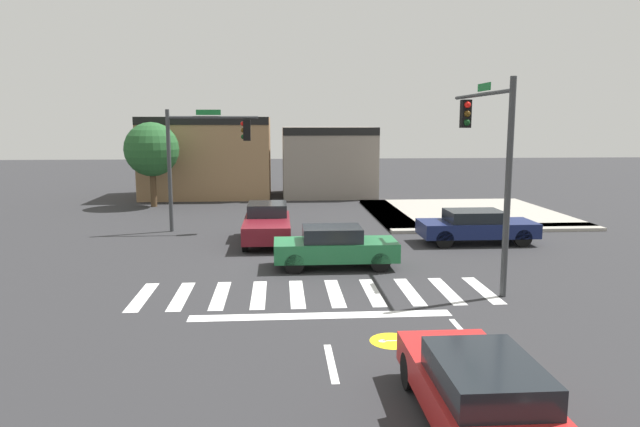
% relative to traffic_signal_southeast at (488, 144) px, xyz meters
% --- Properties ---
extents(ground_plane, '(120.00, 120.00, 0.00)m').
position_rel_traffic_signal_southeast_xyz_m(ground_plane, '(-5.35, 3.42, -4.31)').
color(ground_plane, '#2B2B2D').
extents(crosswalk_near, '(10.40, 2.82, 0.01)m').
position_rel_traffic_signal_southeast_xyz_m(crosswalk_near, '(-5.35, -1.08, -4.31)').
color(crosswalk_near, silver).
rests_on(crosswalk_near, ground_plane).
extents(lane_markings, '(6.80, 20.25, 0.01)m').
position_rel_traffic_signal_southeast_xyz_m(lane_markings, '(-4.24, -8.60, -4.31)').
color(lane_markings, white).
rests_on(lane_markings, ground_plane).
extents(bike_detector_marking, '(1.05, 1.05, 0.01)m').
position_rel_traffic_signal_southeast_xyz_m(bike_detector_marking, '(-3.84, -4.95, -4.31)').
color(bike_detector_marking, yellow).
rests_on(bike_detector_marking, ground_plane).
extents(curb_corner_northeast, '(10.00, 10.60, 0.15)m').
position_rel_traffic_signal_southeast_xyz_m(curb_corner_northeast, '(3.14, 12.84, -4.24)').
color(curb_corner_northeast, '#9E998E').
rests_on(curb_corner_northeast, ground_plane).
extents(storefront_row, '(15.38, 5.97, 5.31)m').
position_rel_traffic_signal_southeast_xyz_m(storefront_row, '(-8.10, 22.29, -1.76)').
color(storefront_row, '#93704C').
rests_on(storefront_row, ground_plane).
extents(traffic_signal_southeast, '(0.32, 5.16, 6.20)m').
position_rel_traffic_signal_southeast_xyz_m(traffic_signal_southeast, '(0.00, 0.00, 0.00)').
color(traffic_signal_southeast, '#383A3D').
rests_on(traffic_signal_southeast, ground_plane).
extents(traffic_signal_northwest, '(4.13, 0.32, 5.53)m').
position_rel_traffic_signal_southeast_xyz_m(traffic_signal_northwest, '(-9.79, 9.22, -0.48)').
color(traffic_signal_northwest, '#383A3D').
rests_on(traffic_signal_northwest, ground_plane).
extents(car_green, '(4.21, 1.72, 1.43)m').
position_rel_traffic_signal_southeast_xyz_m(car_green, '(-4.51, 1.99, -3.58)').
color(car_green, '#1E6638').
rests_on(car_green, ground_plane).
extents(car_red, '(1.71, 4.28, 1.34)m').
position_rel_traffic_signal_southeast_xyz_m(car_red, '(-3.24, -8.90, -3.61)').
color(car_red, red).
rests_on(car_red, ground_plane).
extents(car_maroon, '(1.87, 4.52, 1.53)m').
position_rel_traffic_signal_southeast_xyz_m(car_maroon, '(-6.91, 6.52, -3.54)').
color(car_maroon, maroon).
rests_on(car_maroon, ground_plane).
extents(car_navy, '(4.71, 1.94, 1.38)m').
position_rel_traffic_signal_southeast_xyz_m(car_navy, '(1.72, 5.65, -3.59)').
color(car_navy, '#141E4C').
rests_on(car_navy, ground_plane).
extents(roadside_tree, '(3.18, 3.18, 4.99)m').
position_rel_traffic_signal_southeast_xyz_m(roadside_tree, '(-13.85, 17.42, -0.94)').
color(roadside_tree, '#4C3823').
rests_on(roadside_tree, ground_plane).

